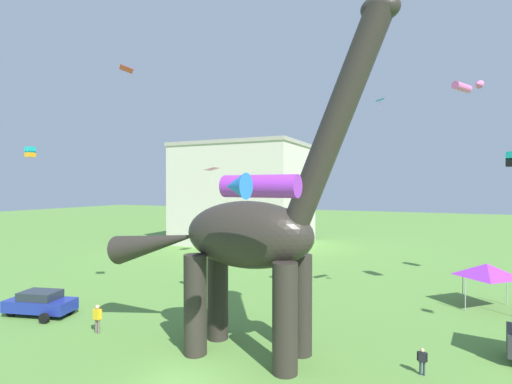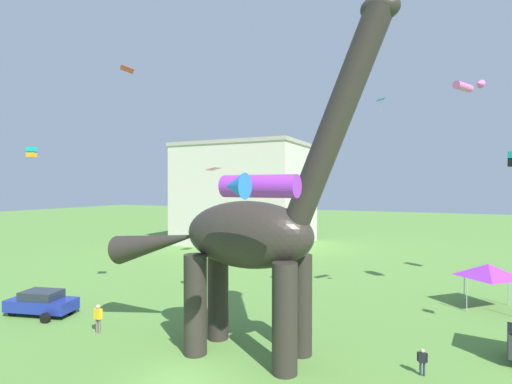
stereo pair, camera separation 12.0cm
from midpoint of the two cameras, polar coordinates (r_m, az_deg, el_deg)
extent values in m
plane|color=#5B8E3D|center=(18.26, -10.71, -25.87)|extent=(240.00, 240.00, 0.00)
cylinder|color=#2D2823|center=(19.83, 6.37, -16.08)|extent=(1.13, 1.13, 4.87)
cylinder|color=#2D2823|center=(17.89, 4.07, -17.96)|extent=(1.13, 1.13, 4.87)
cylinder|color=#2D2823|center=(21.70, -5.79, -14.58)|extent=(1.13, 1.13, 4.87)
cylinder|color=#2D2823|center=(19.95, -9.08, -15.97)|extent=(1.13, 1.13, 4.87)
ellipsoid|color=#2D2823|center=(19.01, -1.38, -6.25)|extent=(6.67, 2.87, 3.28)
cylinder|color=#2D2823|center=(17.63, 11.54, 10.32)|extent=(4.79, 1.23, 9.50)
ellipsoid|color=#2D2823|center=(18.61, 17.59, 24.32)|extent=(1.64, 1.03, 1.13)
cone|color=#2D2823|center=(22.13, -14.59, -7.24)|extent=(5.86, 1.64, 2.78)
cube|color=navy|center=(29.14, -29.20, -14.26)|extent=(4.51, 2.77, 0.72)
cube|color=#232B35|center=(28.98, -29.21, -13.08)|extent=(2.59, 2.08, 0.52)
cylinder|color=black|center=(28.57, -25.80, -15.30)|extent=(0.66, 0.37, 0.62)
cylinder|color=black|center=(27.52, -28.78, -15.94)|extent=(0.66, 0.37, 0.62)
cylinder|color=black|center=(30.95, -29.56, -14.06)|extent=(0.66, 0.37, 0.62)
cylinder|color=black|center=(29.99, -32.42, -14.56)|extent=(0.66, 0.37, 0.62)
cylinder|color=#2D3347|center=(19.85, 22.81, -22.71)|extent=(0.10, 0.10, 0.58)
cylinder|color=#2D3347|center=(19.85, 23.25, -22.72)|extent=(0.10, 0.10, 0.58)
cube|color=black|center=(19.66, 23.04, -21.39)|extent=(0.31, 0.19, 0.41)
sphere|color=tan|center=(19.55, 23.04, -20.59)|extent=(0.18, 0.18, 0.18)
cylinder|color=black|center=(19.66, 22.47, -21.33)|extent=(0.08, 0.08, 0.39)
cylinder|color=black|center=(19.65, 23.61, -21.34)|extent=(0.08, 0.08, 0.39)
cylinder|color=black|center=(33.56, -10.39, -12.65)|extent=(0.13, 0.13, 0.79)
cylinder|color=black|center=(33.45, -10.11, -12.69)|extent=(0.13, 0.13, 0.79)
cube|color=green|center=(33.35, -10.25, -11.54)|extent=(0.43, 0.26, 0.56)
sphere|color=tan|center=(33.27, -10.25, -10.86)|extent=(0.25, 0.25, 0.25)
cylinder|color=green|center=(33.48, -10.60, -11.44)|extent=(0.11, 0.11, 0.53)
cylinder|color=green|center=(33.21, -9.90, -11.54)|extent=(0.11, 0.11, 0.53)
cylinder|color=#6B6056|center=(24.63, -22.54, -17.71)|extent=(0.13, 0.13, 0.79)
cylinder|color=#6B6056|center=(24.50, -22.22, -17.81)|extent=(0.13, 0.13, 0.79)
cube|color=yellow|center=(24.36, -22.39, -16.25)|extent=(0.43, 0.26, 0.56)
sphere|color=tan|center=(24.24, -22.39, -15.34)|extent=(0.25, 0.25, 0.25)
cylinder|color=yellow|center=(24.52, -22.79, -16.07)|extent=(0.11, 0.11, 0.53)
cylinder|color=yellow|center=(24.18, -21.97, -16.31)|extent=(0.11, 0.11, 0.53)
cylinder|color=#B2B2B7|center=(32.67, 32.81, -11.95)|extent=(0.06, 0.06, 2.10)
cylinder|color=#B2B2B7|center=(32.41, 27.97, -12.02)|extent=(0.06, 0.06, 2.10)
cylinder|color=#B2B2B7|center=(29.79, 28.26, -13.17)|extent=(0.06, 0.06, 2.10)
pyramid|color=purple|center=(30.90, 30.67, -9.83)|extent=(3.15, 3.15, 0.90)
cube|color=pink|center=(42.59, -6.55, 3.38)|extent=(1.36, 1.78, 0.31)
cylinder|color=white|center=(42.55, -6.55, 1.88)|extent=(0.01, 0.01, 1.71)
cube|color=#19B2B7|center=(24.99, -30.33, 5.38)|extent=(0.44, 0.44, 0.32)
cube|color=orange|center=(24.97, -30.32, 4.82)|extent=(0.44, 0.44, 0.32)
cylinder|color=purple|center=(15.07, 0.32, 0.86)|extent=(3.24, 1.08, 0.89)
cone|color=#287AE5|center=(13.54, -3.16, 0.86)|extent=(0.85, 0.98, 0.94)
cylinder|color=pink|center=(26.85, 27.85, 13.46)|extent=(1.19, 1.68, 0.46)
cone|color=pink|center=(26.48, 29.69, 13.62)|extent=(0.62, 0.60, 0.49)
cube|color=#287AE5|center=(25.28, 17.61, 12.78)|extent=(0.63, 0.75, 0.15)
cylinder|color=pink|center=(25.20, 17.61, 11.84)|extent=(0.01, 0.01, 0.65)
cube|color=red|center=(25.91, -18.64, 16.72)|extent=(1.27, 1.25, 0.23)
cube|color=beige|center=(56.73, -1.82, -0.49)|extent=(17.50, 13.70, 13.84)
cube|color=#ABA396|center=(57.02, -1.83, 6.73)|extent=(17.85, 13.98, 0.50)
camera|label=1|loc=(0.06, -90.18, 0.00)|focal=27.26mm
camera|label=2|loc=(0.06, 89.82, 0.00)|focal=27.26mm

